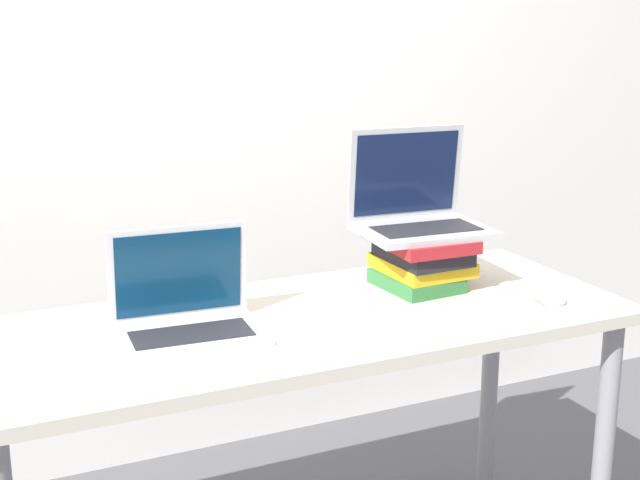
{
  "coord_description": "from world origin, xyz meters",
  "views": [
    {
      "loc": [
        -0.78,
        -1.48,
        1.47
      ],
      "look_at": [
        0.04,
        0.3,
        0.95
      ],
      "focal_mm": 50.0,
      "sensor_mm": 36.0,
      "label": 1
    }
  ],
  "objects_px": {
    "wireless_keyboard": "(468,312)",
    "notepad": "(560,293)",
    "mouse": "(548,297)",
    "laptop_left": "(186,314)",
    "book_stack": "(420,258)",
    "laptop_on_books": "(418,211)"
  },
  "relations": [
    {
      "from": "wireless_keyboard",
      "to": "notepad",
      "type": "bearing_deg",
      "value": 5.55
    },
    {
      "from": "mouse",
      "to": "notepad",
      "type": "relative_size",
      "value": 0.44
    },
    {
      "from": "laptop_left",
      "to": "notepad",
      "type": "bearing_deg",
      "value": -7.65
    },
    {
      "from": "wireless_keyboard",
      "to": "mouse",
      "type": "height_order",
      "value": "mouse"
    },
    {
      "from": "book_stack",
      "to": "notepad",
      "type": "distance_m",
      "value": 0.36
    },
    {
      "from": "book_stack",
      "to": "notepad",
      "type": "height_order",
      "value": "book_stack"
    },
    {
      "from": "book_stack",
      "to": "wireless_keyboard",
      "type": "height_order",
      "value": "book_stack"
    },
    {
      "from": "laptop_left",
      "to": "laptop_on_books",
      "type": "xyz_separation_m",
      "value": [
        0.65,
        0.12,
        0.14
      ]
    },
    {
      "from": "laptop_left",
      "to": "laptop_on_books",
      "type": "relative_size",
      "value": 0.98
    },
    {
      "from": "book_stack",
      "to": "mouse",
      "type": "height_order",
      "value": "book_stack"
    },
    {
      "from": "laptop_on_books",
      "to": "wireless_keyboard",
      "type": "height_order",
      "value": "laptop_on_books"
    },
    {
      "from": "laptop_on_books",
      "to": "book_stack",
      "type": "bearing_deg",
      "value": -102.86
    },
    {
      "from": "mouse",
      "to": "laptop_left",
      "type": "bearing_deg",
      "value": 169.3
    },
    {
      "from": "laptop_left",
      "to": "wireless_keyboard",
      "type": "relative_size",
      "value": 1.05
    },
    {
      "from": "laptop_on_books",
      "to": "notepad",
      "type": "bearing_deg",
      "value": -41.1
    },
    {
      "from": "laptop_on_books",
      "to": "mouse",
      "type": "height_order",
      "value": "laptop_on_books"
    },
    {
      "from": "wireless_keyboard",
      "to": "mouse",
      "type": "distance_m",
      "value": 0.22
    },
    {
      "from": "laptop_left",
      "to": "notepad",
      "type": "height_order",
      "value": "laptop_left"
    },
    {
      "from": "laptop_left",
      "to": "wireless_keyboard",
      "type": "bearing_deg",
      "value": -13.56
    },
    {
      "from": "book_stack",
      "to": "laptop_on_books",
      "type": "bearing_deg",
      "value": 77.14
    },
    {
      "from": "notepad",
      "to": "wireless_keyboard",
      "type": "bearing_deg",
      "value": -174.45
    },
    {
      "from": "mouse",
      "to": "laptop_on_books",
      "type": "bearing_deg",
      "value": 126.68
    }
  ]
}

